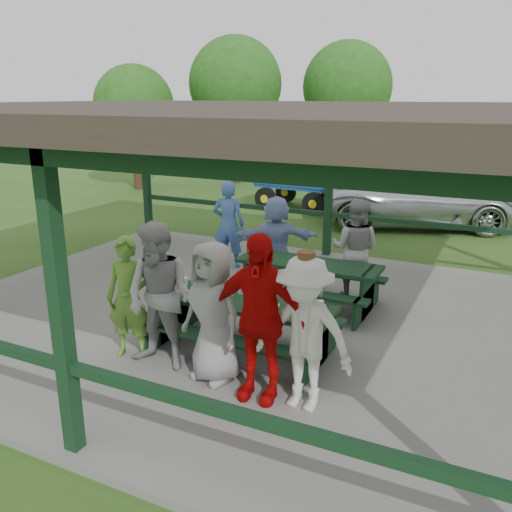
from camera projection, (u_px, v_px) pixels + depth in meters
The scene contains 19 objects.
ground at pixel (248, 320), 8.69m from camera, with size 90.00×90.00×0.00m, color #2C571B.
concrete_slab at pixel (248, 317), 8.68m from camera, with size 10.00×8.00×0.10m, color slate.
pavilion_structure at pixel (247, 117), 7.79m from camera, with size 10.60×8.60×3.24m.
picnic_table_near at pixel (240, 319), 7.29m from camera, with size 2.57×1.39×0.75m.
picnic_table_far at pixel (308, 278), 8.92m from camera, with size 2.35×1.39×0.75m.
table_setting at pixel (252, 298), 7.18m from camera, with size 2.36×0.45×0.10m.
contestant_green at pixel (129, 298), 7.07m from camera, with size 0.60×0.40×1.65m, color #588C2F.
contestant_grey_left at pixel (160, 297), 6.76m from camera, with size 0.92×0.72×1.90m, color #959698.
contestant_grey_mid at pixel (213, 312), 6.47m from camera, with size 0.86×0.56×1.75m, color gray.
contestant_red at pixel (258, 318), 6.05m from camera, with size 1.15×0.48×1.96m, color #BC0808.
contestant_white_fedora at pixel (304, 334), 5.87m from camera, with size 1.18×0.73×1.81m.
spectator_lblue at pixel (276, 240), 9.87m from camera, with size 1.53×0.49×1.65m, color #869ACF.
spectator_blue at pixel (229, 224), 10.83m from camera, with size 0.64×0.42×1.77m, color #4166A9.
spectator_grey at pixel (355, 249), 9.18m from camera, with size 0.84×0.65×1.73m, color gray.
pickup_truck at pixel (421, 199), 14.79m from camera, with size 2.44×5.29×1.47m, color silver.
farm_trailer at pixel (299, 189), 17.06m from camera, with size 3.56×1.72×1.24m.
tree_far_left at pixel (235, 84), 21.21m from camera, with size 3.65×3.65×5.71m.
tree_left at pixel (347, 87), 21.64m from camera, with size 3.56×3.56×5.57m.
tree_edge_left at pixel (134, 106), 19.94m from camera, with size 2.92×2.92×4.57m.
Camera 1 is at (3.66, -7.16, 3.47)m, focal length 38.00 mm.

